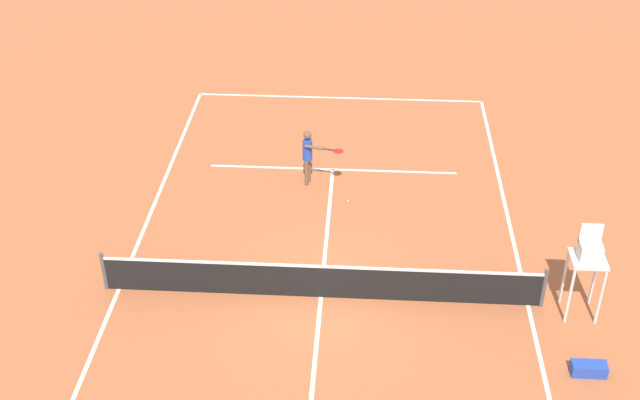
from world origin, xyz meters
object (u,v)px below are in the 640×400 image
object	(u,v)px
player_serving	(309,153)
umpire_chair	(588,258)
tennis_ball	(348,201)
equipment_bag	(589,369)

from	to	relation	value
player_serving	umpire_chair	distance (m)	8.65
player_serving	tennis_ball	world-z (taller)	player_serving
player_serving	tennis_ball	size ratio (longest dim) A/B	25.43
player_serving	umpire_chair	bearing A→B (deg)	66.10
player_serving	umpire_chair	world-z (taller)	umpire_chair
tennis_ball	umpire_chair	distance (m)	7.29
player_serving	equipment_bag	size ratio (longest dim) A/B	2.28
tennis_ball	equipment_bag	distance (m)	8.45
player_serving	umpire_chair	size ratio (longest dim) A/B	0.72
umpire_chair	player_serving	bearing A→B (deg)	-38.34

